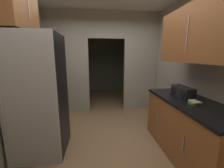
{
  "coord_description": "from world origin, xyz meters",
  "views": [
    {
      "loc": [
        -0.23,
        -2.25,
        1.56
      ],
      "look_at": [
        0.07,
        0.37,
        1.04
      ],
      "focal_mm": 22.9,
      "sensor_mm": 36.0,
      "label": 1
    }
  ],
  "objects": [
    {
      "name": "refrigerator",
      "position": [
        -1.12,
        0.02,
        0.94
      ],
      "size": [
        0.74,
        0.76,
        1.89
      ],
      "color": "black",
      "rests_on": "ground"
    },
    {
      "name": "ground",
      "position": [
        0.0,
        0.0,
        0.0
      ],
      "size": [
        20.0,
        20.0,
        0.0
      ],
      "primitive_type": "plane",
      "color": "#93704C"
    },
    {
      "name": "kitchen_partition",
      "position": [
        -0.03,
        1.77,
        1.48
      ],
      "size": [
        3.08,
        0.12,
        2.74
      ],
      "color": "#9E998C",
      "rests_on": "ground"
    },
    {
      "name": "adjoining_room_shell",
      "position": [
        0.0,
        3.53,
        1.37
      ],
      "size": [
        3.08,
        2.62,
        2.74
      ],
      "color": "slate",
      "rests_on": "ground"
    },
    {
      "name": "kitchen_flank_right",
      "position": [
        1.59,
        -0.37,
        1.37
      ],
      "size": [
        0.1,
        4.27,
        2.74
      ],
      "primitive_type": "cube",
      "color": "#9E998C",
      "rests_on": "ground"
    },
    {
      "name": "upper_cabinet_fridgeside",
      "position": [
        -1.36,
        0.12,
        2.32
      ],
      "size": [
        0.36,
        0.82,
        0.8
      ],
      "color": "brown"
    },
    {
      "name": "boombox",
      "position": [
        1.16,
        -0.16,
        0.99
      ],
      "size": [
        0.18,
        0.43,
        0.21
      ],
      "color": "black",
      "rests_on": "lower_cabinet_run"
    },
    {
      "name": "book_stack",
      "position": [
        1.12,
        -0.51,
        0.93
      ],
      "size": [
        0.12,
        0.15,
        0.05
      ],
      "color": "gold",
      "rests_on": "lower_cabinet_run"
    },
    {
      "name": "lower_cabinet_run",
      "position": [
        1.19,
        -0.36,
        0.45
      ],
      "size": [
        0.7,
        1.71,
        0.9
      ],
      "color": "brown",
      "rests_on": "ground"
    },
    {
      "name": "upper_cabinet_counterside",
      "position": [
        1.19,
        -0.36,
        1.86
      ],
      "size": [
        0.36,
        1.54,
        0.79
      ],
      "color": "brown"
    }
  ]
}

